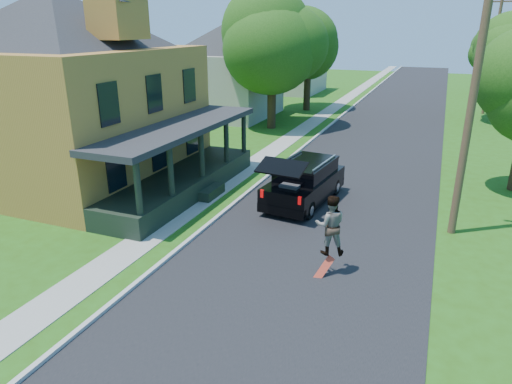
% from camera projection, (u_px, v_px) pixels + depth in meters
% --- Properties ---
extents(ground, '(140.00, 140.00, 0.00)m').
position_uv_depth(ground, '(283.00, 290.00, 13.13)').
color(ground, '#265010').
rests_on(ground, ground).
extents(street, '(8.00, 120.00, 0.02)m').
position_uv_depth(street, '(379.00, 139.00, 30.55)').
color(street, black).
rests_on(street, ground).
extents(curb, '(0.15, 120.00, 0.12)m').
position_uv_depth(curb, '(320.00, 134.00, 31.97)').
color(curb, '#ABABA5').
rests_on(curb, ground).
extents(sidewalk, '(1.30, 120.00, 0.03)m').
position_uv_depth(sidewalk, '(299.00, 132.00, 32.51)').
color(sidewalk, gray).
rests_on(sidewalk, ground).
extents(front_walk, '(6.50, 1.20, 0.03)m').
position_uv_depth(front_walk, '(134.00, 185.00, 21.70)').
color(front_walk, gray).
rests_on(front_walk, ground).
extents(main_house, '(15.56, 15.56, 10.10)m').
position_uv_depth(main_house, '(65.00, 77.00, 21.16)').
color(main_house, '#B37934').
rests_on(main_house, ground).
extents(neighbor_house_mid, '(12.78, 12.78, 8.30)m').
position_uv_depth(neighbor_house_mid, '(222.00, 64.00, 37.34)').
color(neighbor_house_mid, '#ADAA99').
rests_on(neighbor_house_mid, ground).
extents(neighbor_house_far, '(12.78, 12.78, 8.30)m').
position_uv_depth(neighbor_house_far, '(285.00, 54.00, 51.27)').
color(neighbor_house_far, '#ADAA99').
rests_on(neighbor_house_far, ground).
extents(black_suv, '(2.51, 5.34, 2.40)m').
position_uv_depth(black_suv, '(304.00, 182.00, 19.31)').
color(black_suv, black).
rests_on(black_suv, ground).
extents(skateboarder, '(1.09, 0.96, 1.87)m').
position_uv_depth(skateboarder, '(330.00, 225.00, 13.56)').
color(skateboarder, black).
rests_on(skateboarder, ground).
extents(skateboard, '(0.57, 0.54, 0.75)m').
position_uv_depth(skateboard, '(324.00, 270.00, 13.77)').
color(skateboard, '#A9220E').
rests_on(skateboard, ground).
extents(tree_left_mid, '(8.49, 8.26, 10.01)m').
position_uv_depth(tree_left_mid, '(272.00, 36.00, 31.72)').
color(tree_left_mid, black).
rests_on(tree_left_mid, ground).
extents(tree_left_far, '(7.02, 7.12, 9.32)m').
position_uv_depth(tree_left_far, '(309.00, 40.00, 39.13)').
color(tree_left_far, black).
rests_on(tree_left_far, ground).
extents(tree_right_mid, '(6.79, 6.48, 8.72)m').
position_uv_depth(tree_right_mid, '(511.00, 46.00, 34.32)').
color(tree_right_mid, black).
rests_on(tree_right_mid, ground).
extents(tree_right_far, '(5.21, 5.21, 7.38)m').
position_uv_depth(tree_right_far, '(488.00, 49.00, 49.00)').
color(tree_right_far, black).
rests_on(tree_right_far, ground).
extents(utility_pole_near, '(1.68, 0.27, 10.58)m').
position_uv_depth(utility_pole_near, '(475.00, 81.00, 14.90)').
color(utility_pole_near, '#4D3524').
rests_on(utility_pole_near, ground).
extents(utility_pole_far, '(1.49, 0.30, 9.52)m').
position_uv_depth(utility_pole_far, '(493.00, 55.00, 37.63)').
color(utility_pole_far, '#4D3524').
rests_on(utility_pole_far, ground).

